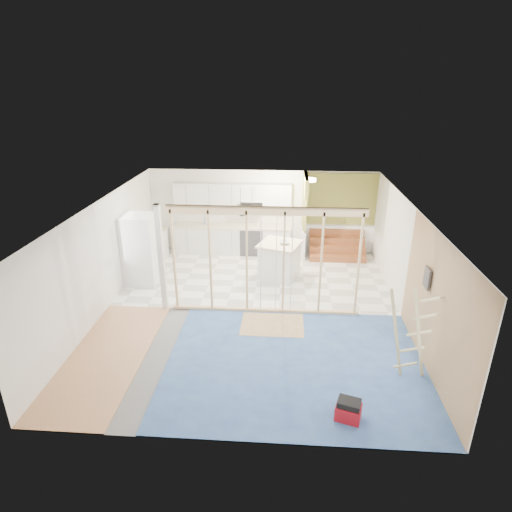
# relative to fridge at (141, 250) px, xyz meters

# --- Properties ---
(room) EXTENTS (7.01, 8.01, 2.61)m
(room) POSITION_rel_fridge_xyz_m (3.07, -1.39, 0.35)
(room) COLOR slate
(room) RESTS_ON ground
(floor_overlays) EXTENTS (7.00, 8.00, 0.03)m
(floor_overlays) POSITION_rel_fridge_xyz_m (3.14, -1.33, -0.94)
(floor_overlays) COLOR white
(floor_overlays) RESTS_ON room
(stud_frame) EXTENTS (4.66, 0.14, 2.60)m
(stud_frame) POSITION_rel_fridge_xyz_m (2.85, -1.39, 0.62)
(stud_frame) COLOR #D5B782
(stud_frame) RESTS_ON room
(base_cabinets) EXTENTS (4.45, 2.24, 0.93)m
(base_cabinets) POSITION_rel_fridge_xyz_m (1.46, 1.97, -0.48)
(base_cabinets) COLOR silver
(base_cabinets) RESTS_ON room
(upper_cabinets) EXTENTS (3.60, 0.41, 0.85)m
(upper_cabinets) POSITION_rel_fridge_xyz_m (2.23, 2.42, 0.87)
(upper_cabinets) COLOR silver
(upper_cabinets) RESTS_ON room
(green_partition) EXTENTS (2.25, 1.51, 2.60)m
(green_partition) POSITION_rel_fridge_xyz_m (5.11, 2.27, -0.01)
(green_partition) COLOR olive
(green_partition) RESTS_ON room
(pot_rack) EXTENTS (0.52, 0.52, 0.72)m
(pot_rack) POSITION_rel_fridge_xyz_m (2.76, 0.50, 1.04)
(pot_rack) COLOR black
(pot_rack) RESTS_ON room
(sheathing_panel) EXTENTS (0.02, 4.00, 2.60)m
(sheathing_panel) POSITION_rel_fridge_xyz_m (6.55, -3.39, 0.35)
(sheathing_panel) COLOR tan
(sheathing_panel) RESTS_ON room
(electrical_panel) EXTENTS (0.04, 0.30, 0.40)m
(electrical_panel) POSITION_rel_fridge_xyz_m (6.50, -2.79, 0.70)
(electrical_panel) COLOR #3D3D42
(electrical_panel) RESTS_ON room
(ceiling_light) EXTENTS (0.32, 0.32, 0.08)m
(ceiling_light) POSITION_rel_fridge_xyz_m (4.47, 1.61, 1.59)
(ceiling_light) COLOR #FFEABF
(ceiling_light) RESTS_ON room
(fridge) EXTENTS (0.83, 0.80, 1.90)m
(fridge) POSITION_rel_fridge_xyz_m (0.00, 0.00, 0.00)
(fridge) COLOR white
(fridge) RESTS_ON room
(island) EXTENTS (1.32, 1.32, 1.02)m
(island) POSITION_rel_fridge_xyz_m (3.67, 0.59, -0.45)
(island) COLOR white
(island) RESTS_ON room
(bowl) EXTENTS (0.27, 0.27, 0.06)m
(bowl) POSITION_rel_fridge_xyz_m (3.80, 0.55, 0.10)
(bowl) COLOR beige
(bowl) RESTS_ON island
(soap_bottle_a) EXTENTS (0.13, 0.13, 0.29)m
(soap_bottle_a) POSITION_rel_fridge_xyz_m (1.31, 2.35, 0.12)
(soap_bottle_a) COLOR #9DA0AF
(soap_bottle_a) RESTS_ON base_cabinets
(soap_bottle_b) EXTENTS (0.10, 0.10, 0.20)m
(soap_bottle_b) POSITION_rel_fridge_xyz_m (3.77, 2.36, 0.08)
(soap_bottle_b) COLOR white
(soap_bottle_b) RESTS_ON base_cabinets
(toolbox) EXTENTS (0.47, 0.40, 0.38)m
(toolbox) POSITION_rel_fridge_xyz_m (4.89, -4.79, -0.77)
(toolbox) COLOR maroon
(toolbox) RESTS_ON room
(ladder) EXTENTS (0.97, 0.07, 1.80)m
(ladder) POSITION_rel_fridge_xyz_m (6.07, -3.61, -0.03)
(ladder) COLOR tan
(ladder) RESTS_ON room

